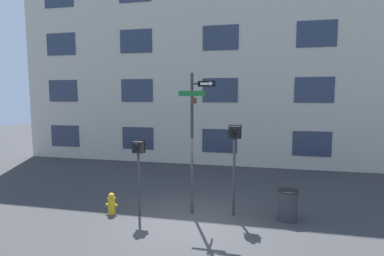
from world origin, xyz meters
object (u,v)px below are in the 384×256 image
(street_sign_pole, at_px, (194,132))
(trash_bin, at_px, (288,205))
(pedestrian_signal_right, at_px, (234,144))
(pedestrian_signal_left, at_px, (138,157))
(fire_hydrant, at_px, (112,204))

(street_sign_pole, relative_size, trash_bin, 4.81)
(pedestrian_signal_right, distance_m, trash_bin, 2.50)
(pedestrian_signal_left, height_order, pedestrian_signal_right, pedestrian_signal_right)
(street_sign_pole, bearing_deg, pedestrian_signal_left, -161.81)
(street_sign_pole, xyz_separation_m, pedestrian_signal_left, (-1.68, -0.55, -0.77))
(street_sign_pole, distance_m, fire_hydrant, 3.58)
(pedestrian_signal_right, bearing_deg, trash_bin, -0.13)
(trash_bin, bearing_deg, street_sign_pole, -177.17)
(fire_hydrant, height_order, trash_bin, trash_bin)
(street_sign_pole, bearing_deg, pedestrian_signal_right, 6.67)
(street_sign_pole, xyz_separation_m, trash_bin, (2.97, 0.15, -2.21))
(pedestrian_signal_left, xyz_separation_m, fire_hydrant, (-0.95, -0.03, -1.58))
(fire_hydrant, bearing_deg, street_sign_pole, 12.58)
(pedestrian_signal_left, height_order, fire_hydrant, pedestrian_signal_left)
(pedestrian_signal_right, bearing_deg, street_sign_pole, -173.33)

